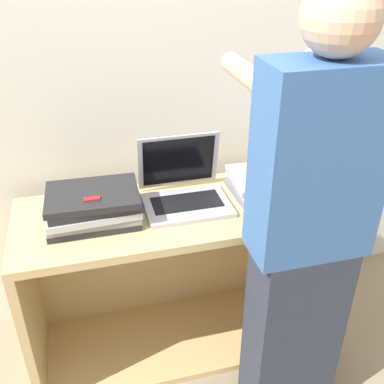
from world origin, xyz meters
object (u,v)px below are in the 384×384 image
Objects in this scene: laptop_stack_left at (93,206)px; person at (305,238)px; laptop_open at (184,190)px; laptop_stack_right at (274,185)px.

laptop_stack_left is 0.22× the size of person.
laptop_stack_right is (0.39, -0.05, -0.00)m from laptop_open.
laptop_stack_left is (-0.39, -0.05, 0.01)m from laptop_open.
laptop_stack_right is at bearing -7.31° from laptop_open.
laptop_open is 0.39m from laptop_stack_left.
laptop_open is 0.94× the size of laptop_stack_right.
laptop_stack_left is 0.83m from person.
laptop_stack_right is at bearing 0.01° from laptop_stack_left.
laptop_open is at bearing 122.84° from person.
laptop_stack_left is at bearing -179.99° from laptop_stack_right.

